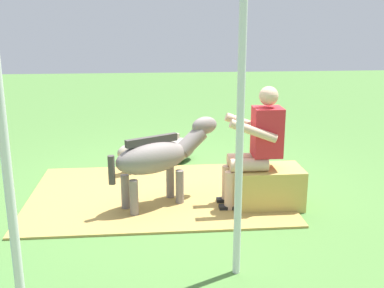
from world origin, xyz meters
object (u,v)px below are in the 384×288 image
(pony_standing, at_px, (159,157))
(tent_pole_left, at_px, (240,132))
(hay_bale, at_px, (269,187))
(tent_pole_right, at_px, (6,161))
(person_seated, at_px, (256,143))
(pony_lying, at_px, (165,152))

(pony_standing, distance_m, tent_pole_left, 1.67)
(hay_bale, xyz_separation_m, tent_pole_left, (0.60, 1.33, 0.96))
(hay_bale, height_order, tent_pole_left, tent_pole_left)
(hay_bale, relative_size, tent_pole_right, 0.29)
(pony_standing, height_order, tent_pole_left, tent_pole_left)
(person_seated, distance_m, pony_standing, 1.04)
(hay_bale, distance_m, tent_pole_left, 1.75)
(person_seated, relative_size, pony_lying, 1.09)
(hay_bale, distance_m, pony_standing, 1.24)
(pony_standing, bearing_deg, tent_pole_right, 64.77)
(person_seated, bearing_deg, tent_pole_right, 44.03)
(tent_pole_left, bearing_deg, pony_lying, -80.72)
(pony_lying, xyz_separation_m, tent_pole_left, (-0.47, 2.89, 0.99))
(hay_bale, relative_size, pony_standing, 0.57)
(hay_bale, bearing_deg, tent_pole_left, 65.56)
(person_seated, height_order, tent_pole_right, tent_pole_right)
(person_seated, xyz_separation_m, pony_lying, (0.92, -1.56, -0.53))
(tent_pole_right, bearing_deg, person_seated, -135.97)
(person_seated, xyz_separation_m, tent_pole_right, (1.98, 1.91, 0.45))
(hay_bale, bearing_deg, pony_lying, -55.37)
(person_seated, height_order, pony_lying, person_seated)
(pony_standing, xyz_separation_m, tent_pole_left, (-0.58, 1.45, 0.61))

